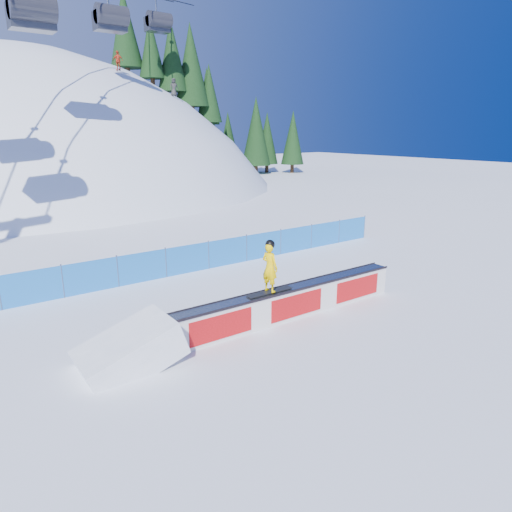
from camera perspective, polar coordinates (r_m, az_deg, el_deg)
ground at (r=15.81m, az=-0.70°, el=-6.08°), size 160.00×160.00×0.00m
snow_hill at (r=59.61m, az=-25.19°, el=-9.64°), size 64.00×64.00×64.00m
treeline at (r=62.40m, az=-3.72°, el=17.74°), size 25.96×12.46×20.00m
safety_fence at (r=19.27m, az=-8.51°, el=-0.37°), size 22.05×0.05×1.30m
rail_box at (r=14.68m, az=4.44°, el=-5.76°), size 8.56×0.69×1.03m
snow_ramp at (r=12.44m, az=-15.38°, el=-12.97°), size 2.65×1.67×1.64m
snowboarder at (r=13.72m, az=1.74°, el=-1.37°), size 1.58×0.62×1.65m
distant_skiers at (r=43.86m, az=-25.95°, el=21.46°), size 21.63×5.05×4.98m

